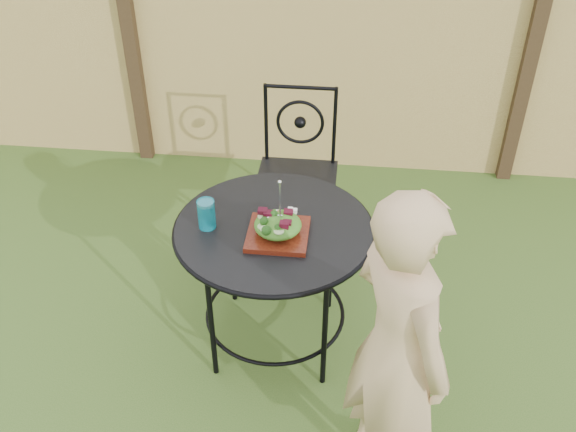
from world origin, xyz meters
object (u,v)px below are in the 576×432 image
object	(u,v)px
patio_table	(274,250)
salad_plate	(278,234)
diner	(397,349)
patio_chair	(297,168)

from	to	relation	value
patio_table	salad_plate	xyz separation A→B (m)	(0.03, -0.07, 0.15)
diner	patio_table	bearing A→B (deg)	5.44
diner	salad_plate	world-z (taller)	diner
salad_plate	diner	bearing A→B (deg)	-49.01
patio_table	patio_chair	world-z (taller)	patio_chair
patio_table	patio_chair	size ratio (longest dim) A/B	0.97
patio_chair	diner	xyz separation A→B (m)	(0.52, -1.52, 0.20)
diner	salad_plate	bearing A→B (deg)	7.14
patio_table	patio_chair	distance (m)	0.86
patio_chair	salad_plate	xyz separation A→B (m)	(0.00, -0.93, 0.23)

